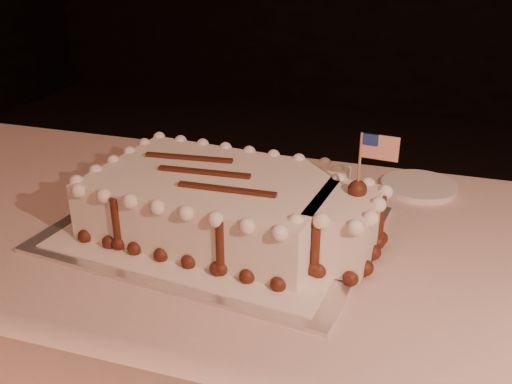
% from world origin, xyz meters
% --- Properties ---
extents(cake_board, '(0.62, 0.49, 0.01)m').
position_xyz_m(cake_board, '(-0.29, 0.58, 0.75)').
color(cake_board, silver).
rests_on(cake_board, banquet_table).
extents(doily, '(0.55, 0.45, 0.00)m').
position_xyz_m(doily, '(-0.29, 0.58, 0.76)').
color(doily, white).
rests_on(doily, cake_board).
extents(sheet_cake, '(0.56, 0.36, 0.22)m').
position_xyz_m(sheet_cake, '(-0.26, 0.58, 0.81)').
color(sheet_cake, white).
rests_on(sheet_cake, doily).
extents(side_plate, '(0.16, 0.16, 0.01)m').
position_xyz_m(side_plate, '(0.07, 0.89, 0.76)').
color(side_plate, white).
rests_on(side_plate, banquet_table).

